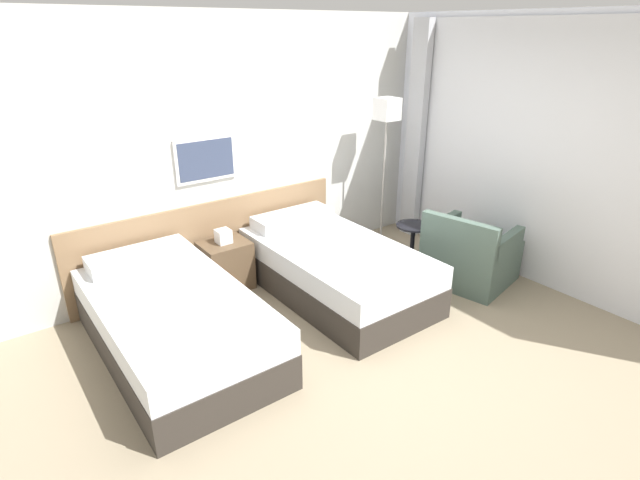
{
  "coord_description": "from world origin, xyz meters",
  "views": [
    {
      "loc": [
        -2.44,
        -2.58,
        2.54
      ],
      "look_at": [
        0.16,
        0.91,
        0.68
      ],
      "focal_mm": 28.0,
      "sensor_mm": 36.0,
      "label": 1
    }
  ],
  "objects_px": {
    "bed_near_window": "(335,268)",
    "nightstand": "(226,265)",
    "bed_near_door": "(175,323)",
    "armchair": "(469,257)",
    "floor_lamp": "(387,124)",
    "side_table": "(413,239)"
  },
  "relations": [
    {
      "from": "bed_near_door",
      "to": "armchair",
      "type": "relative_size",
      "value": 2.12
    },
    {
      "from": "nightstand",
      "to": "side_table",
      "type": "xyz_separation_m",
      "value": [
        1.89,
        -0.83,
        0.1
      ]
    },
    {
      "from": "floor_lamp",
      "to": "side_table",
      "type": "distance_m",
      "value": 1.35
    },
    {
      "from": "floor_lamp",
      "to": "armchair",
      "type": "relative_size",
      "value": 1.89
    },
    {
      "from": "floor_lamp",
      "to": "nightstand",
      "type": "bearing_deg",
      "value": 175.87
    },
    {
      "from": "bed_near_door",
      "to": "nightstand",
      "type": "distance_m",
      "value": 1.14
    },
    {
      "from": "bed_near_window",
      "to": "nightstand",
      "type": "distance_m",
      "value": 1.14
    },
    {
      "from": "bed_near_door",
      "to": "floor_lamp",
      "type": "bearing_deg",
      "value": 11.81
    },
    {
      "from": "bed_near_door",
      "to": "armchair",
      "type": "height_order",
      "value": "armchair"
    },
    {
      "from": "bed_near_window",
      "to": "armchair",
      "type": "bearing_deg",
      "value": -26.75
    },
    {
      "from": "bed_near_door",
      "to": "bed_near_window",
      "type": "bearing_deg",
      "value": 0.0
    },
    {
      "from": "floor_lamp",
      "to": "side_table",
      "type": "height_order",
      "value": "floor_lamp"
    },
    {
      "from": "nightstand",
      "to": "floor_lamp",
      "type": "xyz_separation_m",
      "value": [
        2.06,
        -0.15,
        1.25
      ]
    },
    {
      "from": "bed_near_door",
      "to": "armchair",
      "type": "distance_m",
      "value": 3.08
    },
    {
      "from": "bed_near_window",
      "to": "nightstand",
      "type": "bearing_deg",
      "value": 138.22
    },
    {
      "from": "bed_near_door",
      "to": "nightstand",
      "type": "xyz_separation_m",
      "value": [
        0.85,
        0.76,
        -0.01
      ]
    },
    {
      "from": "nightstand",
      "to": "bed_near_window",
      "type": "bearing_deg",
      "value": -41.78
    },
    {
      "from": "bed_near_window",
      "to": "floor_lamp",
      "type": "relative_size",
      "value": 1.12
    },
    {
      "from": "bed_near_window",
      "to": "nightstand",
      "type": "relative_size",
      "value": 3.1
    },
    {
      "from": "bed_near_door",
      "to": "floor_lamp",
      "type": "height_order",
      "value": "floor_lamp"
    },
    {
      "from": "bed_near_window",
      "to": "armchair",
      "type": "xyz_separation_m",
      "value": [
        1.31,
        -0.66,
        0.0
      ]
    },
    {
      "from": "nightstand",
      "to": "bed_near_door",
      "type": "bearing_deg",
      "value": -138.22
    }
  ]
}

